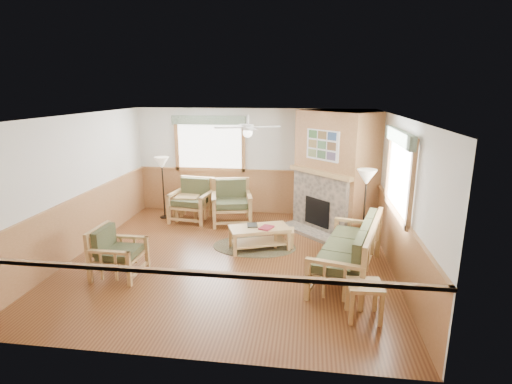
# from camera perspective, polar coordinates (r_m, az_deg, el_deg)

# --- Properties ---
(floor) EXTENTS (6.00, 6.00, 0.01)m
(floor) POSITION_cam_1_polar(r_m,az_deg,el_deg) (7.82, -3.64, -9.41)
(floor) COLOR brown
(floor) RESTS_ON ground
(ceiling) EXTENTS (6.00, 6.00, 0.01)m
(ceiling) POSITION_cam_1_polar(r_m,az_deg,el_deg) (7.16, -3.99, 10.78)
(ceiling) COLOR white
(ceiling) RESTS_ON floor
(wall_back) EXTENTS (6.00, 0.02, 2.70)m
(wall_back) POSITION_cam_1_polar(r_m,az_deg,el_deg) (10.27, -0.51, 4.35)
(wall_back) COLOR white
(wall_back) RESTS_ON floor
(wall_front) EXTENTS (6.00, 0.02, 2.70)m
(wall_front) POSITION_cam_1_polar(r_m,az_deg,el_deg) (4.62, -11.21, -8.86)
(wall_front) COLOR white
(wall_front) RESTS_ON floor
(wall_left) EXTENTS (0.02, 6.00, 2.70)m
(wall_left) POSITION_cam_1_polar(r_m,az_deg,el_deg) (8.48, -24.09, 0.90)
(wall_left) COLOR white
(wall_left) RESTS_ON floor
(wall_right) EXTENTS (0.02, 6.00, 2.70)m
(wall_right) POSITION_cam_1_polar(r_m,az_deg,el_deg) (7.40, 19.61, -0.52)
(wall_right) COLOR white
(wall_right) RESTS_ON floor
(wainscot) EXTENTS (6.00, 6.00, 1.10)m
(wainscot) POSITION_cam_1_polar(r_m,az_deg,el_deg) (7.61, -3.70, -5.59)
(wainscot) COLOR #A47043
(wainscot) RESTS_ON floor
(fireplace) EXTENTS (3.11, 3.11, 2.70)m
(fireplace) POSITION_cam_1_polar(r_m,az_deg,el_deg) (9.25, 11.32, 2.94)
(fireplace) COLOR #A47043
(fireplace) RESTS_ON floor
(window_back) EXTENTS (1.90, 0.16, 1.50)m
(window_back) POSITION_cam_1_polar(r_m,az_deg,el_deg) (10.30, -6.74, 10.90)
(window_back) COLOR white
(window_back) RESTS_ON wall_back
(window_right) EXTENTS (0.16, 1.90, 1.50)m
(window_right) POSITION_cam_1_polar(r_m,az_deg,el_deg) (7.00, 20.43, 8.44)
(window_right) COLOR white
(window_right) RESTS_ON wall_right
(ceiling_fan) EXTENTS (1.59, 1.59, 0.36)m
(ceiling_fan) POSITION_cam_1_polar(r_m,az_deg,el_deg) (7.41, -1.20, 10.62)
(ceiling_fan) COLOR white
(ceiling_fan) RESTS_ON ceiling
(sofa) EXTENTS (2.34, 1.43, 1.00)m
(sofa) POSITION_cam_1_polar(r_m,az_deg,el_deg) (7.08, 12.94, -7.95)
(sofa) COLOR tan
(sofa) RESTS_ON floor
(armchair_back_left) EXTENTS (1.01, 1.01, 1.02)m
(armchair_back_left) POSITION_cam_1_polar(r_m,az_deg,el_deg) (9.92, -9.23, -1.18)
(armchair_back_left) COLOR tan
(armchair_back_left) RESTS_ON floor
(armchair_back_right) EXTENTS (1.10, 1.10, 1.03)m
(armchair_back_right) POSITION_cam_1_polar(r_m,az_deg,el_deg) (9.62, -3.51, -1.50)
(armchair_back_right) COLOR tan
(armchair_back_right) RESTS_ON floor
(armchair_left) EXTENTS (0.79, 0.79, 0.87)m
(armchair_left) POSITION_cam_1_polar(r_m,az_deg,el_deg) (7.36, -19.04, -8.10)
(armchair_left) COLOR tan
(armchair_left) RESTS_ON floor
(coffee_table) EXTENTS (1.31, 0.97, 0.47)m
(coffee_table) POSITION_cam_1_polar(r_m,az_deg,el_deg) (8.12, 0.46, -6.61)
(coffee_table) COLOR tan
(coffee_table) RESTS_ON floor
(end_table_chairs) EXTENTS (0.58, 0.56, 0.62)m
(end_table_chairs) POSITION_cam_1_polar(r_m,az_deg,el_deg) (10.04, -9.70, -2.21)
(end_table_chairs) COLOR tan
(end_table_chairs) RESTS_ON floor
(end_table_sofa) EXTENTS (0.50, 0.48, 0.53)m
(end_table_sofa) POSITION_cam_1_polar(r_m,az_deg,el_deg) (6.02, 15.16, -14.76)
(end_table_sofa) COLOR tan
(end_table_sofa) RESTS_ON floor
(footstool) EXTENTS (0.43, 0.43, 0.35)m
(footstool) POSITION_cam_1_polar(r_m,az_deg,el_deg) (8.33, 4.03, -6.53)
(footstool) COLOR tan
(footstool) RESTS_ON floor
(braided_rug) EXTENTS (2.05, 2.05, 0.01)m
(braided_rug) POSITION_cam_1_polar(r_m,az_deg,el_deg) (8.32, -0.24, -7.77)
(braided_rug) COLOR brown
(braided_rug) RESTS_ON floor
(floor_lamp_left) EXTENTS (0.38, 0.38, 1.56)m
(floor_lamp_left) POSITION_cam_1_polar(r_m,az_deg,el_deg) (10.20, -13.11, 0.61)
(floor_lamp_left) COLOR black
(floor_lamp_left) RESTS_ON floor
(floor_lamp_right) EXTENTS (0.43, 0.43, 1.68)m
(floor_lamp_right) POSITION_cam_1_polar(r_m,az_deg,el_deg) (8.13, 15.21, -2.62)
(floor_lamp_right) COLOR black
(floor_lamp_right) RESTS_ON floor
(book_red) EXTENTS (0.31, 0.36, 0.03)m
(book_red) POSITION_cam_1_polar(r_m,az_deg,el_deg) (7.97, 1.49, -5.01)
(book_red) COLOR maroon
(book_red) RESTS_ON coffee_table
(book_dark) EXTENTS (0.25, 0.30, 0.02)m
(book_dark) POSITION_cam_1_polar(r_m,az_deg,el_deg) (8.12, -0.53, -4.67)
(book_dark) COLOR black
(book_dark) RESTS_ON coffee_table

